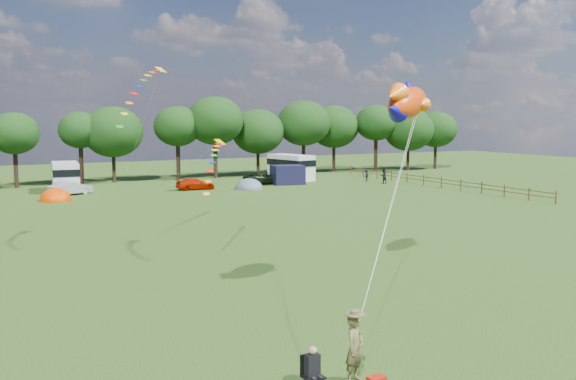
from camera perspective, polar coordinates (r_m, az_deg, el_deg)
name	(u,v)px	position (r m, az deg, el deg)	size (l,w,h in m)	color
ground_plane	(379,307)	(26.80, 8.09, -10.28)	(180.00, 180.00, 0.00)	black
tree_line	(144,128)	(78.47, -12.65, 5.38)	(102.98, 10.98, 10.27)	black
fence	(432,180)	(72.94, 12.72, 0.85)	(0.12, 33.12, 1.20)	#472D19
car_b	(70,188)	(66.99, -18.79, 0.17)	(1.48, 3.96, 1.40)	#9DA1A7
car_c	(195,184)	(68.79, -8.24, 0.53)	(1.68, 4.01, 1.20)	#A91800
car_d	(266,178)	(73.82, -2.01, 1.08)	(2.33, 5.16, 1.41)	black
campervan_c	(65,176)	(70.78, -19.18, 1.21)	(3.24, 6.32, 2.98)	#BBBBBE
campervan_d	(291,166)	(78.58, 0.27, 2.11)	(3.82, 6.71, 3.10)	silver
tent_orange	(56,200)	(62.98, -19.94, -0.88)	(2.95, 3.24, 2.31)	#CF3800
tent_greyblue	(249,189)	(68.79, -3.49, 0.10)	(3.08, 3.38, 2.30)	#4B5967
awning_navy	(287,175)	(73.56, -0.05, 1.37)	(3.50, 2.84, 2.18)	black
kite_flyer	(355,348)	(19.35, 5.96, -13.82)	(0.73, 0.48, 2.00)	brown
camp_chair	(312,365)	(18.60, 2.14, -15.26)	(0.58, 0.57, 1.37)	#99999E
fish_kite	(405,103)	(31.12, 10.35, 7.63)	(4.23, 3.22, 2.30)	#CD3403
streamer_kite_b	(145,85)	(40.19, -12.63, 9.08)	(4.30, 4.65, 3.80)	gold
streamer_kite_c	(215,157)	(36.87, -6.52, 2.96)	(3.17, 4.92, 2.80)	#CFA400
walker_a	(383,176)	(75.16, 8.47, 1.26)	(0.88, 0.54, 1.80)	black
walker_b	(366,175)	(77.43, 6.98, 1.31)	(0.95, 0.44, 1.47)	black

